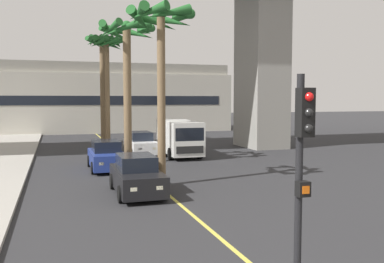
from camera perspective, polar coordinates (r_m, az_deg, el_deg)
The scene contains 11 objects.
lane_stripe_center at distance 23.85m, azimuth -7.40°, elevation -4.85°, with size 0.14×56.00×0.01m, color #DBCC4C.
pier_building_backdrop at distance 51.48m, azimuth -13.14°, elevation 4.30°, with size 31.79×8.04×7.83m.
car_queue_front at distance 17.35m, azimuth -7.39°, elevation -5.92°, with size 1.87×4.12×1.56m.
car_queue_second at distance 29.48m, azimuth -6.88°, elevation -1.68°, with size 1.88×4.12×1.56m.
car_queue_third at distance 23.55m, azimuth -11.34°, elevation -3.25°, with size 1.84×4.10×1.56m.
delivery_van at distance 28.33m, azimuth -1.72°, elevation -0.74°, with size 2.26×5.30×2.36m.
traffic_light_median_near at distance 6.97m, azimuth 14.41°, elevation -4.82°, with size 0.24×0.37×4.20m.
palm_tree_near_median at distance 37.92m, azimuth -11.87°, elevation 9.20°, with size 2.95×2.93×9.29m.
palm_tree_mid_median at distance 32.16m, azimuth -11.29°, elevation 9.80°, with size 2.60×2.63×8.44m.
palm_tree_far_median at distance 18.79m, azimuth -4.15°, elevation 12.56°, with size 3.09×3.08×7.83m.
palm_tree_farthest_median at distance 25.25m, azimuth -8.67°, elevation 10.71°, with size 3.39×3.41×8.27m.
Camera 1 is at (-4.23, 0.84, 3.81)m, focal length 39.98 mm.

